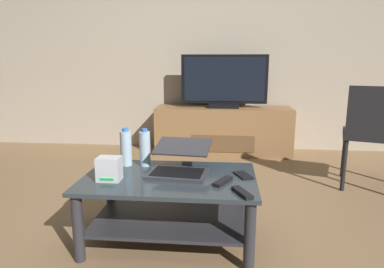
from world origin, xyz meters
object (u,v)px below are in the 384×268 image
at_px(water_bottle_near, 126,148).
at_px(water_bottle_far, 145,148).
at_px(dining_chair, 372,131).
at_px(soundbar_remote, 223,181).
at_px(coffee_table, 170,197).
at_px(tv_remote, 242,193).
at_px(media_cabinet, 223,130).
at_px(router_box, 109,169).
at_px(cell_phone, 243,175).
at_px(television, 224,82).
at_px(laptop, 180,162).

xyz_separation_m(water_bottle_near, water_bottle_far, (0.12, 0.01, -0.00)).
bearing_deg(dining_chair, soundbar_remote, -138.59).
distance_m(coffee_table, tv_remote, 0.50).
bearing_deg(coffee_table, media_cabinet, 81.52).
bearing_deg(router_box, tv_remote, -10.83).
bearing_deg(cell_phone, water_bottle_far, 142.34).
relative_size(television, tv_remote, 6.08).
bearing_deg(soundbar_remote, tv_remote, -28.98).
distance_m(television, router_box, 2.24).
xyz_separation_m(coffee_table, water_bottle_far, (-0.19, 0.20, 0.24)).
distance_m(media_cabinet, television, 0.56).
xyz_separation_m(water_bottle_far, soundbar_remote, (0.51, -0.28, -0.10)).
bearing_deg(dining_chair, tv_remote, -132.25).
bearing_deg(television, tv_remote, -87.18).
xyz_separation_m(water_bottle_near, cell_phone, (0.75, -0.15, -0.11)).
distance_m(router_box, water_bottle_near, 0.29).
bearing_deg(laptop, water_bottle_near, 164.04).
distance_m(television, laptop, 1.98).
bearing_deg(water_bottle_far, media_cabinet, 74.97).
distance_m(water_bottle_near, cell_phone, 0.77).
xyz_separation_m(water_bottle_near, tv_remote, (0.73, -0.43, -0.11)).
relative_size(television, water_bottle_far, 3.99).
bearing_deg(router_box, television, 73.35).
relative_size(coffee_table, water_bottle_near, 4.13).
height_order(coffee_table, television, television).
height_order(television, water_bottle_near, television).
relative_size(water_bottle_far, cell_phone, 1.74).
bearing_deg(dining_chair, water_bottle_far, -155.31).
relative_size(coffee_table, soundbar_remote, 6.35).
height_order(router_box, water_bottle_far, water_bottle_far).
bearing_deg(tv_remote, router_box, 143.26).
relative_size(laptop, cell_phone, 3.06).
height_order(laptop, water_bottle_near, water_bottle_near).
bearing_deg(media_cabinet, cell_phone, -86.26).
distance_m(router_box, tv_remote, 0.76).
height_order(media_cabinet, dining_chair, dining_chair).
relative_size(media_cabinet, soundbar_remote, 9.75).
height_order(media_cabinet, soundbar_remote, media_cabinet).
height_order(laptop, soundbar_remote, laptop).
distance_m(media_cabinet, router_box, 2.24).
xyz_separation_m(television, tv_remote, (0.11, -2.26, -0.41)).
bearing_deg(tv_remote, laptop, 112.15).
bearing_deg(media_cabinet, tv_remote, -87.21).
height_order(water_bottle_near, soundbar_remote, water_bottle_near).
xyz_separation_m(media_cabinet, soundbar_remote, (0.01, -2.13, 0.15)).
distance_m(television, dining_chair, 1.64).
height_order(media_cabinet, water_bottle_near, water_bottle_near).
bearing_deg(water_bottle_near, soundbar_remote, -23.66).
relative_size(laptop, soundbar_remote, 2.68).
height_order(media_cabinet, water_bottle_far, water_bottle_far).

